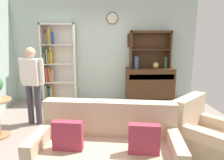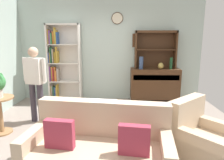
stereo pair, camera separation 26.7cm
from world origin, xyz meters
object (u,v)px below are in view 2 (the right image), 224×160
object	(u,v)px
armchair_floral	(201,142)
coffee_table	(121,125)
bookshelf	(62,63)
vase_round	(161,66)
plant_stand	(0,111)
book_stack	(112,119)
vase_tall	(141,63)
sideboard_hutch	(155,44)
couch_floral	(99,151)
sideboard	(155,83)
bottle_wine	(171,63)
person_reading	(35,79)

from	to	relation	value
armchair_floral	coffee_table	xyz separation A→B (m)	(-1.14, 0.41, 0.06)
bookshelf	vase_round	bearing A→B (deg)	-3.26
plant_stand	book_stack	xyz separation A→B (m)	(2.06, -0.39, 0.04)
vase_tall	plant_stand	distance (m)	3.42
vase_round	coffee_table	world-z (taller)	vase_round
sideboard_hutch	book_stack	world-z (taller)	sideboard_hutch
couch_floral	vase_tall	bearing A→B (deg)	74.19
plant_stand	bookshelf	bearing A→B (deg)	73.76
vase_tall	coffee_table	bearing A→B (deg)	-103.97
sideboard	book_stack	distance (m)	2.62
bookshelf	plant_stand	distance (m)	2.25
bottle_wine	person_reading	size ratio (longest dim) A/B	0.20
vase_round	person_reading	size ratio (longest dim) A/B	0.11
sideboard_hutch	coffee_table	world-z (taller)	sideboard_hutch
sideboard	bottle_wine	distance (m)	0.69
book_stack	vase_tall	bearing A→B (deg)	72.99
bottle_wine	armchair_floral	bearing A→B (deg)	-94.34
bookshelf	plant_stand	bearing A→B (deg)	-106.24
bottle_wine	couch_floral	size ratio (longest dim) A/B	0.16
coffee_table	sideboard_hutch	bearing A→B (deg)	68.77
vase_tall	person_reading	world-z (taller)	person_reading
armchair_floral	plant_stand	xyz separation A→B (m)	(-3.34, 0.77, 0.13)
vase_tall	coffee_table	world-z (taller)	vase_tall
bookshelf	vase_tall	size ratio (longest dim) A/B	6.44
vase_round	armchair_floral	distance (m)	2.78
sideboard	couch_floral	xyz separation A→B (m)	(-1.24, -3.07, -0.20)
vase_round	couch_floral	bearing A→B (deg)	-114.46
sideboard_hutch	couch_floral	size ratio (longest dim) A/B	0.58
person_reading	book_stack	xyz separation A→B (m)	(1.59, -0.94, -0.45)
couch_floral	vase_round	bearing A→B (deg)	65.54
vase_tall	vase_round	world-z (taller)	vase_tall
sideboard_hutch	person_reading	size ratio (longest dim) A/B	0.71
bottle_wine	coffee_table	distance (m)	2.72
sideboard	person_reading	distance (m)	3.07
bookshelf	couch_floral	xyz separation A→B (m)	(1.31, -3.16, -0.75)
vase_tall	book_stack	bearing A→B (deg)	-107.01
bookshelf	plant_stand	world-z (taller)	bookshelf
book_stack	bookshelf	bearing A→B (deg)	120.65
sideboard	bottle_wine	size ratio (longest dim) A/B	4.20
sideboard_hutch	plant_stand	world-z (taller)	sideboard_hutch
sideboard_hutch	coffee_table	bearing A→B (deg)	-111.23
bookshelf	person_reading	xyz separation A→B (m)	(-0.13, -1.53, -0.15)
bottle_wine	couch_floral	distance (m)	3.48
vase_round	bottle_wine	bearing A→B (deg)	-4.95
vase_tall	plant_stand	bearing A→B (deg)	-145.41
sideboard	bookshelf	bearing A→B (deg)	178.07
vase_tall	plant_stand	xyz separation A→B (m)	(-2.77, -1.91, -0.66)
sideboard	sideboard_hutch	bearing A→B (deg)	90.00
sideboard	couch_floral	distance (m)	3.32
sideboard	plant_stand	world-z (taller)	sideboard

